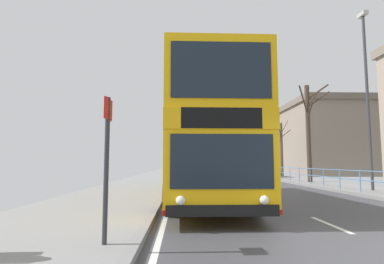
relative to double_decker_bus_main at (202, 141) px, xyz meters
The scene contains 9 objects.
ground 8.13m from the double_decker_bus_main, 75.33° to the right, with size 15.80×140.00×0.20m.
double_decker_bus_main is the anchor object (origin of this frame).
background_bus_far_lane 21.15m from the double_decker_bus_main, 74.83° to the left, with size 2.68×9.28×2.99m.
pedestrian_railing_far_kerb 9.93m from the double_decker_bus_main, 43.26° to the left, with size 0.05×28.78×1.02m.
bus_stop_sign_near 7.46m from the double_decker_bus_main, 106.28° to the right, with size 0.08×0.44×2.43m.
street_lamp_far_side 9.32m from the double_decker_bus_main, 16.83° to the left, with size 0.28×0.60×9.02m.
bare_tree_far_00 20.80m from the double_decker_bus_main, 63.64° to the left, with size 2.27×2.45×5.62m.
bare_tree_far_01 12.40m from the double_decker_bus_main, 48.26° to the left, with size 2.74×1.66×6.89m.
background_building_00 33.18m from the double_decker_bus_main, 55.23° to the left, with size 12.81×14.95×9.03m.
Camera 1 is at (-3.53, -4.80, 1.45)m, focal length 28.95 mm.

